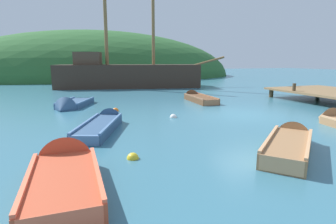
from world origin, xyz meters
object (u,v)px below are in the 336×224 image
(rowboat_center, at_px, (197,99))
(rowboat_portside, at_px, (290,145))
(buoy_orange, at_px, (115,111))
(rowboat_near_dock, at_px, (104,125))
(sailing_ship, at_px, (127,78))
(buoy_yellow, at_px, (133,159))
(rowboat_outer_right, at_px, (65,175))
(rowboat_outer_left, at_px, (71,106))
(buoy_white, at_px, (173,118))
(buoy_red, at_px, (197,95))

(rowboat_center, bearing_deg, rowboat_portside, 172.51)
(buoy_orange, bearing_deg, rowboat_near_dock, -106.68)
(rowboat_near_dock, distance_m, buoy_orange, 3.34)
(sailing_ship, distance_m, buoy_orange, 12.01)
(rowboat_center, distance_m, buoy_yellow, 10.45)
(sailing_ship, bearing_deg, rowboat_near_dock, -92.59)
(rowboat_outer_right, bearing_deg, buoy_orange, -16.11)
(buoy_yellow, bearing_deg, sailing_ship, 78.62)
(rowboat_outer_left, xyz_separation_m, buoy_white, (4.16, -4.21, -0.08))
(rowboat_outer_left, height_order, buoy_orange, rowboat_outer_left)
(rowboat_center, bearing_deg, buoy_white, 145.79)
(rowboat_outer_left, relative_size, buoy_yellow, 11.26)
(rowboat_outer_right, height_order, rowboat_center, rowboat_outer_right)
(rowboat_near_dock, xyz_separation_m, buoy_white, (3.08, 0.80, -0.10))
(rowboat_portside, xyz_separation_m, rowboat_outer_left, (-5.65, 9.35, -0.07))
(rowboat_center, height_order, buoy_red, rowboat_center)
(buoy_white, bearing_deg, buoy_orange, 131.39)
(rowboat_portside, xyz_separation_m, rowboat_near_dock, (-4.57, 4.34, -0.04))
(rowboat_portside, xyz_separation_m, buoy_orange, (-3.61, 7.54, -0.14))
(buoy_white, bearing_deg, rowboat_outer_right, -130.53)
(rowboat_portside, relative_size, buoy_yellow, 10.89)
(rowboat_portside, xyz_separation_m, buoy_red, (3.02, 12.07, -0.14))
(rowboat_center, distance_m, buoy_white, 5.32)
(rowboat_portside, bearing_deg, buoy_yellow, 128.60)
(rowboat_portside, height_order, rowboat_outer_left, rowboat_outer_left)
(buoy_yellow, bearing_deg, buoy_red, 57.07)
(rowboat_outer_left, relative_size, rowboat_center, 0.93)
(rowboat_near_dock, relative_size, buoy_white, 13.05)
(buoy_red, bearing_deg, rowboat_center, -115.69)
(rowboat_outer_left, bearing_deg, rowboat_center, 113.14)
(rowboat_outer_left, xyz_separation_m, buoy_yellow, (1.37, -8.54, -0.08))
(rowboat_portside, bearing_deg, rowboat_center, 38.97)
(buoy_white, bearing_deg, buoy_red, 56.99)
(rowboat_center, relative_size, buoy_yellow, 12.13)
(rowboat_outer_left, distance_m, buoy_orange, 2.73)
(rowboat_near_dock, bearing_deg, sailing_ship, 6.61)
(sailing_ship, xyz_separation_m, buoy_orange, (-3.02, -11.59, -0.83))
(sailing_ship, distance_m, rowboat_center, 10.05)
(sailing_ship, distance_m, buoy_yellow, 18.71)
(sailing_ship, distance_m, rowboat_outer_left, 11.04)
(rowboat_portside, relative_size, buoy_orange, 10.17)
(rowboat_center, bearing_deg, rowboat_outer_right, 143.89)
(rowboat_outer_left, bearing_deg, buoy_orange, 71.39)
(rowboat_portside, height_order, rowboat_center, rowboat_portside)
(sailing_ship, xyz_separation_m, buoy_red, (3.60, -7.06, -0.83))
(rowboat_portside, distance_m, buoy_orange, 8.36)
(rowboat_portside, relative_size, rowboat_near_dock, 0.84)
(buoy_orange, height_order, buoy_yellow, buoy_orange)
(rowboat_near_dock, bearing_deg, buoy_white, -53.82)
(rowboat_outer_right, distance_m, buoy_white, 6.75)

